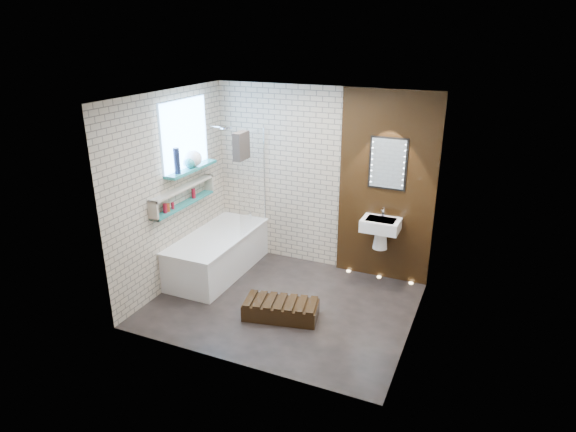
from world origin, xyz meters
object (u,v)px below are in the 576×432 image
at_px(walnut_step, 281,310).
at_px(led_mirror, 388,164).
at_px(bathtub, 218,253).
at_px(washbasin, 381,229).
at_px(bath_screen, 253,182).

bearing_deg(walnut_step, led_mirror, 61.04).
xyz_separation_m(bathtub, washbasin, (2.17, 0.62, 0.50)).
xyz_separation_m(washbasin, led_mirror, (0.00, 0.16, 0.86)).
bearing_deg(bathtub, washbasin, 16.01).
height_order(washbasin, walnut_step, washbasin).
bearing_deg(led_mirror, bathtub, -160.22).
bearing_deg(bathtub, walnut_step, -29.48).
xyz_separation_m(bath_screen, led_mirror, (1.82, 0.34, 0.37)).
relative_size(washbasin, walnut_step, 0.65).
height_order(bathtub, bath_screen, bath_screen).
distance_m(bath_screen, led_mirror, 1.89).
relative_size(bathtub, washbasin, 3.00).
bearing_deg(walnut_step, bath_screen, 129.24).
relative_size(bath_screen, walnut_step, 1.57).
xyz_separation_m(bathtub, bath_screen, (0.35, 0.44, 0.99)).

